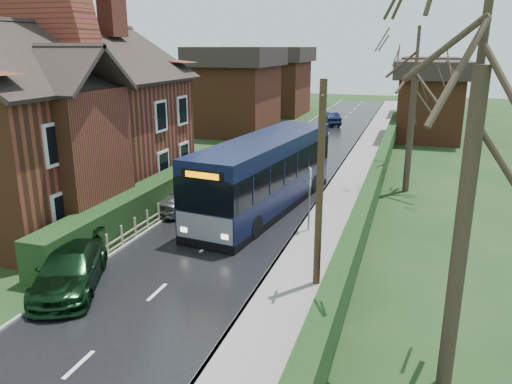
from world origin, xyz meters
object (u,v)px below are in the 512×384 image
(brick_house, at_px, (56,118))
(bus_stop_sign, at_px, (310,190))
(car_silver, at_px, (187,193))
(car_green, at_px, (70,269))
(bus, at_px, (265,175))
(telegraph_pole, at_px, (320,188))

(brick_house, relative_size, bus_stop_sign, 5.09)
(brick_house, bearing_deg, car_silver, 14.27)
(car_green, relative_size, bus_stop_sign, 1.59)
(bus, height_order, telegraph_pole, telegraph_pole)
(car_silver, distance_m, telegraph_pole, 10.22)
(car_green, distance_m, telegraph_pole, 8.49)
(bus, relative_size, telegraph_pole, 1.75)
(bus, distance_m, bus_stop_sign, 3.71)
(car_green, distance_m, bus_stop_sign, 9.74)
(telegraph_pole, bearing_deg, bus, 111.70)
(car_green, bearing_deg, bus, 44.99)
(bus, height_order, car_green, bus)
(brick_house, relative_size, telegraph_pole, 2.18)
(car_silver, relative_size, bus_stop_sign, 1.54)
(bus_stop_sign, bearing_deg, car_green, -150.52)
(bus, relative_size, bus_stop_sign, 4.09)
(bus, xyz_separation_m, car_silver, (-3.63, -1.00, -0.98))
(brick_house, bearing_deg, bus_stop_sign, -0.17)
(bus, relative_size, car_green, 2.57)
(bus_stop_sign, bearing_deg, telegraph_pole, -94.36)
(car_silver, height_order, bus_stop_sign, bus_stop_sign)
(brick_house, bearing_deg, telegraph_pole, -19.52)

